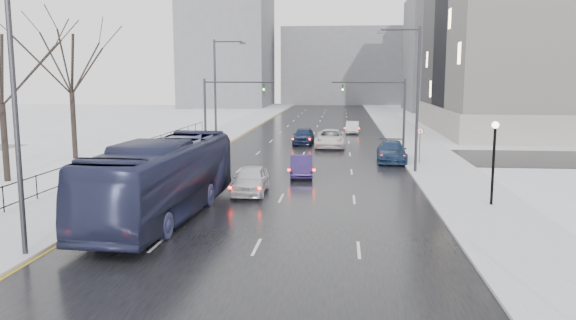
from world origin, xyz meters
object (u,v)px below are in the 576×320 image
(sedan_right_near, at_px, (301,166))
(sedan_right_cross, at_px, (330,138))
(sedan_right_distant, at_px, (352,127))
(tree_park_d, at_px, (8,183))
(streetlight_r_mid, at_px, (414,92))
(tree_park_e, at_px, (76,160))
(streetlight_l_near, at_px, (21,107))
(sedan_right_far, at_px, (392,151))
(streetlight_l_far, at_px, (218,88))
(mast_signal_right, at_px, (391,108))
(no_uturn_sign, at_px, (420,135))
(lamppost_r_mid, at_px, (494,151))
(sedan_center_near, at_px, (251,180))
(mast_signal_left, at_px, (217,107))
(bus, at_px, (164,179))
(sedan_center_far, at_px, (303,136))

(sedan_right_near, distance_m, sedan_right_cross, 15.84)
(sedan_right_near, xyz_separation_m, sedan_right_distant, (3.90, 29.32, 0.00))
(tree_park_d, relative_size, streetlight_r_mid, 1.25)
(tree_park_d, distance_m, tree_park_e, 10.01)
(streetlight_l_near, distance_m, sedan_right_far, 29.88)
(streetlight_r_mid, distance_m, streetlight_l_far, 20.27)
(tree_park_d, height_order, streetlight_l_far, streetlight_l_far)
(mast_signal_right, xyz_separation_m, no_uturn_sign, (1.87, -4.00, -1.81))
(lamppost_r_mid, bearing_deg, sedan_right_cross, 110.36)
(streetlight_l_far, relative_size, lamppost_r_mid, 2.34)
(streetlight_l_far, xyz_separation_m, sedan_center_near, (6.28, -19.87, -4.79))
(mast_signal_right, xyz_separation_m, sedan_center_near, (-9.21, -15.86, -3.28))
(no_uturn_sign, height_order, sedan_right_near, no_uturn_sign)
(streetlight_l_near, height_order, no_uturn_sign, streetlight_l_near)
(mast_signal_left, bearing_deg, streetlight_l_near, -91.72)
(sedan_right_distant, bearing_deg, sedan_right_near, -95.31)
(bus, distance_m, sedan_center_near, 6.74)
(tree_park_e, distance_m, sedan_center_near, 20.19)
(streetlight_r_mid, distance_m, sedan_right_near, 9.24)
(sedan_right_near, bearing_deg, bus, -120.77)
(tree_park_d, xyz_separation_m, bus, (12.71, -7.70, 1.91))
(no_uturn_sign, bearing_deg, bus, -128.91)
(sedan_right_cross, bearing_deg, sedan_right_far, -58.41)
(sedan_center_near, height_order, sedan_right_far, sedan_right_far)
(mast_signal_right, relative_size, sedan_right_far, 1.18)
(tree_park_e, height_order, streetlight_l_near, streetlight_l_near)
(streetlight_r_mid, height_order, mast_signal_left, streetlight_r_mid)
(tree_park_d, distance_m, mast_signal_left, 17.96)
(no_uturn_sign, height_order, sedan_center_far, no_uturn_sign)
(bus, xyz_separation_m, sedan_right_far, (12.29, 18.88, -1.07))
(streetlight_l_near, relative_size, bus, 0.75)
(sedan_right_near, bearing_deg, streetlight_r_mid, 10.54)
(streetlight_l_far, height_order, sedan_center_near, streetlight_l_far)
(streetlight_l_near, height_order, sedan_right_far, streetlight_l_near)
(no_uturn_sign, bearing_deg, streetlight_r_mid, -104.48)
(sedan_right_far, xyz_separation_m, sedan_center_far, (-7.70, 10.85, 0.02))
(streetlight_r_mid, bearing_deg, sedan_right_near, -164.73)
(streetlight_l_far, bearing_deg, lamppost_r_mid, -48.94)
(streetlight_r_mid, distance_m, sedan_center_near, 13.63)
(streetlight_l_far, bearing_deg, bus, -83.17)
(sedan_right_far, bearing_deg, sedan_right_distant, 99.06)
(tree_park_e, bearing_deg, bus, -53.47)
(lamppost_r_mid, relative_size, sedan_center_far, 0.89)
(sedan_center_near, distance_m, sedan_right_distant, 35.70)
(bus, bearing_deg, sedan_right_far, 60.00)
(bus, distance_m, sedan_right_far, 22.55)
(tree_park_d, height_order, lamppost_r_mid, tree_park_d)
(tree_park_e, xyz_separation_m, mast_signal_left, (10.87, 4.00, 4.11))
(no_uturn_sign, bearing_deg, sedan_center_near, -133.06)
(sedan_right_near, xyz_separation_m, sedan_right_far, (6.60, 7.25, 0.11))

